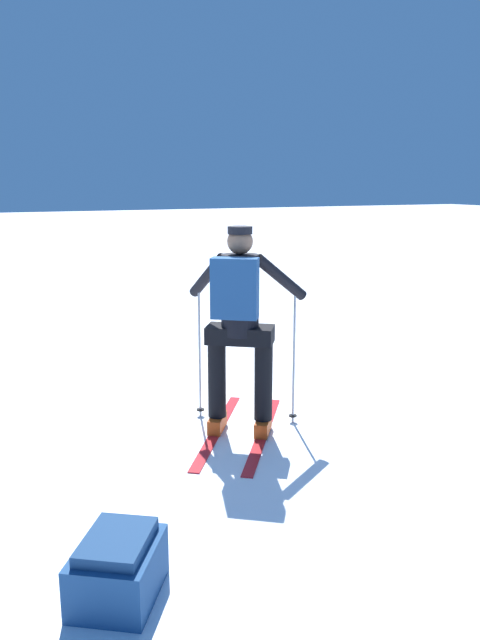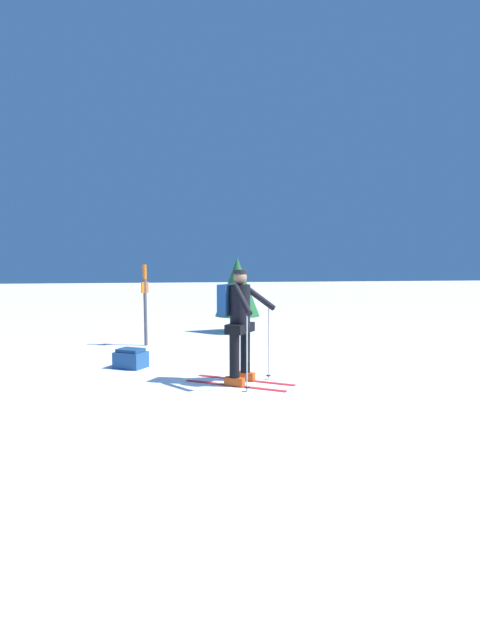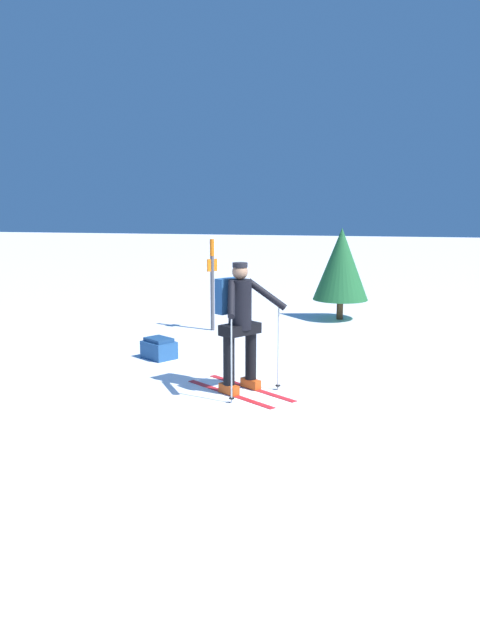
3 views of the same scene
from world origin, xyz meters
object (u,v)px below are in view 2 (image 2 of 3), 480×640
trail_marker (145,298)px  pine_tree (237,287)px  dropped_backpack (131,359)px  skier (239,319)px

trail_marker → pine_tree: size_ratio=0.91×
dropped_backpack → trail_marker: (-0.24, -2.38, 0.90)m
skier → trail_marker: size_ratio=0.96×
skier → trail_marker: trail_marker is taller
skier → pine_tree: (-0.94, -5.55, 0.21)m
skier → pine_tree: size_ratio=0.88×
dropped_backpack → trail_marker: bearing=-95.8°
skier → pine_tree: bearing=-99.6°
dropped_backpack → pine_tree: bearing=-122.3°
dropped_backpack → skier: bearing=139.2°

